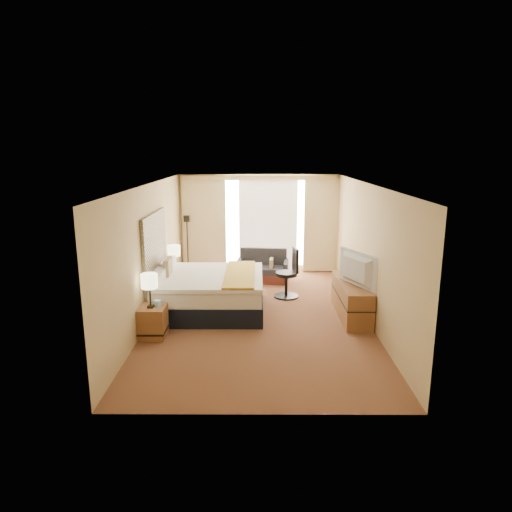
{
  "coord_description": "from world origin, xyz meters",
  "views": [
    {
      "loc": [
        -0.02,
        -8.6,
        3.22
      ],
      "look_at": [
        -0.06,
        0.4,
        1.13
      ],
      "focal_mm": 32.0,
      "sensor_mm": 36.0,
      "label": 1
    }
  ],
  "objects_px": {
    "bed": "(207,292)",
    "television": "(353,270)",
    "lamp_left": "(149,282)",
    "lamp_right": "(174,251)",
    "media_dresser": "(351,299)",
    "nightstand_left": "(153,322)",
    "loveseat": "(263,271)",
    "nightstand_right": "(177,282)",
    "floor_lamp": "(187,233)",
    "desk_chair": "(289,275)"
  },
  "relations": [
    {
      "from": "media_dresser",
      "to": "loveseat",
      "type": "xyz_separation_m",
      "value": [
        -1.73,
        2.49,
        -0.09
      ]
    },
    {
      "from": "nightstand_left",
      "to": "nightstand_right",
      "type": "distance_m",
      "value": 2.5
    },
    {
      "from": "nightstand_right",
      "to": "media_dresser",
      "type": "xyz_separation_m",
      "value": [
        3.7,
        -1.45,
        0.07
      ]
    },
    {
      "from": "desk_chair",
      "to": "television",
      "type": "bearing_deg",
      "value": -61.82
    },
    {
      "from": "lamp_left",
      "to": "lamp_right",
      "type": "distance_m",
      "value": 2.47
    },
    {
      "from": "loveseat",
      "to": "lamp_left",
      "type": "distance_m",
      "value": 4.17
    },
    {
      "from": "lamp_left",
      "to": "lamp_right",
      "type": "xyz_separation_m",
      "value": [
        -0.02,
        2.47,
        -0.01
      ]
    },
    {
      "from": "bed",
      "to": "nightstand_right",
      "type": "bearing_deg",
      "value": 124.83
    },
    {
      "from": "floor_lamp",
      "to": "nightstand_right",
      "type": "bearing_deg",
      "value": -89.07
    },
    {
      "from": "desk_chair",
      "to": "loveseat",
      "type": "bearing_deg",
      "value": 105.51
    },
    {
      "from": "media_dresser",
      "to": "desk_chair",
      "type": "height_order",
      "value": "desk_chair"
    },
    {
      "from": "lamp_right",
      "to": "bed",
      "type": "bearing_deg",
      "value": -52.19
    },
    {
      "from": "nightstand_left",
      "to": "media_dresser",
      "type": "xyz_separation_m",
      "value": [
        3.7,
        1.05,
        0.07
      ]
    },
    {
      "from": "television",
      "to": "floor_lamp",
      "type": "bearing_deg",
      "value": 21.21
    },
    {
      "from": "lamp_left",
      "to": "television",
      "type": "bearing_deg",
      "value": 12.4
    },
    {
      "from": "floor_lamp",
      "to": "lamp_right",
      "type": "bearing_deg",
      "value": -90.19
    },
    {
      "from": "media_dresser",
      "to": "lamp_left",
      "type": "distance_m",
      "value": 3.93
    },
    {
      "from": "bed",
      "to": "television",
      "type": "relative_size",
      "value": 1.99
    },
    {
      "from": "media_dresser",
      "to": "loveseat",
      "type": "bearing_deg",
      "value": 124.81
    },
    {
      "from": "nightstand_left",
      "to": "loveseat",
      "type": "xyz_separation_m",
      "value": [
        1.97,
        3.54,
        -0.01
      ]
    },
    {
      "from": "nightstand_right",
      "to": "lamp_right",
      "type": "relative_size",
      "value": 0.93
    },
    {
      "from": "nightstand_left",
      "to": "lamp_right",
      "type": "distance_m",
      "value": 2.54
    },
    {
      "from": "media_dresser",
      "to": "bed",
      "type": "distance_m",
      "value": 2.91
    },
    {
      "from": "loveseat",
      "to": "television",
      "type": "distance_m",
      "value": 3.33
    },
    {
      "from": "bed",
      "to": "desk_chair",
      "type": "relative_size",
      "value": 2.01
    },
    {
      "from": "bed",
      "to": "loveseat",
      "type": "bearing_deg",
      "value": 62.12
    },
    {
      "from": "desk_chair",
      "to": "lamp_right",
      "type": "bearing_deg",
      "value": 167.56
    },
    {
      "from": "nightstand_left",
      "to": "lamp_left",
      "type": "relative_size",
      "value": 0.91
    },
    {
      "from": "floor_lamp",
      "to": "lamp_right",
      "type": "xyz_separation_m",
      "value": [
        -0.01,
        -1.92,
        -0.08
      ]
    },
    {
      "from": "loveseat",
      "to": "television",
      "type": "bearing_deg",
      "value": -52.19
    },
    {
      "from": "media_dresser",
      "to": "lamp_right",
      "type": "height_order",
      "value": "lamp_right"
    },
    {
      "from": "nightstand_left",
      "to": "television",
      "type": "height_order",
      "value": "television"
    },
    {
      "from": "desk_chair",
      "to": "floor_lamp",
      "type": "bearing_deg",
      "value": 132.38
    },
    {
      "from": "media_dresser",
      "to": "bed",
      "type": "height_order",
      "value": "bed"
    },
    {
      "from": "lamp_right",
      "to": "floor_lamp",
      "type": "bearing_deg",
      "value": 89.81
    },
    {
      "from": "lamp_left",
      "to": "television",
      "type": "relative_size",
      "value": 0.54
    },
    {
      "from": "floor_lamp",
      "to": "bed",
      "type": "bearing_deg",
      "value": -74.42
    },
    {
      "from": "television",
      "to": "lamp_left",
      "type": "bearing_deg",
      "value": 77.85
    },
    {
      "from": "media_dresser",
      "to": "lamp_left",
      "type": "relative_size",
      "value": 2.96
    },
    {
      "from": "loveseat",
      "to": "desk_chair",
      "type": "bearing_deg",
      "value": -59.38
    },
    {
      "from": "floor_lamp",
      "to": "television",
      "type": "distance_m",
      "value": 5.14
    },
    {
      "from": "desk_chair",
      "to": "nightstand_left",
      "type": "bearing_deg",
      "value": -147.01
    },
    {
      "from": "television",
      "to": "media_dresser",
      "type": "bearing_deg",
      "value": -34.35
    },
    {
      "from": "media_dresser",
      "to": "lamp_right",
      "type": "xyz_separation_m",
      "value": [
        -3.74,
        1.38,
        0.66
      ]
    },
    {
      "from": "nightstand_left",
      "to": "loveseat",
      "type": "bearing_deg",
      "value": 60.87
    },
    {
      "from": "lamp_left",
      "to": "media_dresser",
      "type": "bearing_deg",
      "value": 16.43
    },
    {
      "from": "nightstand_right",
      "to": "desk_chair",
      "type": "relative_size",
      "value": 0.49
    },
    {
      "from": "media_dresser",
      "to": "lamp_right",
      "type": "bearing_deg",
      "value": 159.77
    },
    {
      "from": "lamp_left",
      "to": "nightstand_right",
      "type": "bearing_deg",
      "value": 89.68
    },
    {
      "from": "floor_lamp",
      "to": "lamp_right",
      "type": "height_order",
      "value": "floor_lamp"
    }
  ]
}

